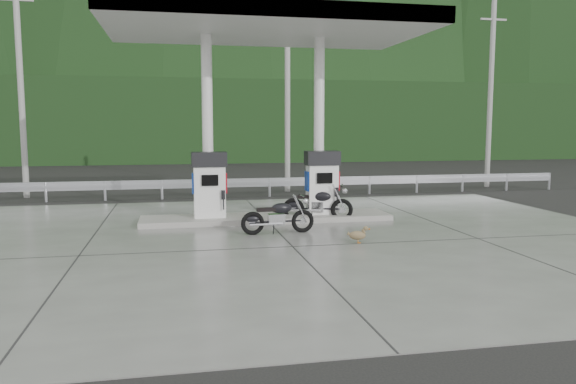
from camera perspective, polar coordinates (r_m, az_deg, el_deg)
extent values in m
plane|color=black|center=(13.44, -0.41, -4.76)|extent=(160.00, 160.00, 0.00)
cube|color=slate|center=(13.44, -0.41, -4.72)|extent=(18.00, 14.00, 0.02)
cube|color=gray|center=(15.85, -2.14, -2.65)|extent=(7.00, 1.40, 0.15)
cylinder|color=white|center=(15.86, -8.17, 6.64)|extent=(0.30, 0.30, 5.00)
cylinder|color=white|center=(16.36, 3.16, 6.70)|extent=(0.30, 0.30, 5.00)
cube|color=white|center=(15.86, -2.23, 16.50)|extent=(8.50, 5.00, 0.40)
cube|color=black|center=(24.71, -5.53, 0.49)|extent=(60.00, 7.00, 0.01)
cylinder|color=#989893|center=(23.13, -25.50, 9.37)|extent=(0.22, 0.22, 8.00)
cylinder|color=#989893|center=(22.92, -0.06, 10.04)|extent=(0.22, 0.22, 8.00)
cylinder|color=#989893|center=(26.22, 19.87, 9.23)|extent=(0.22, 0.22, 8.00)
cube|color=black|center=(43.00, -8.16, 7.10)|extent=(80.00, 6.00, 6.00)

